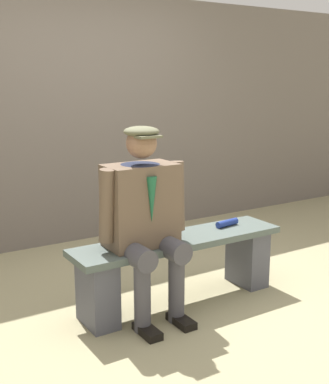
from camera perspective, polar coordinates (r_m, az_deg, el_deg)
The scene contains 5 objects.
ground_plane at distance 3.83m, azimuth 1.65°, elevation -12.25°, with size 30.00×30.00×0.00m, color tan.
bench at distance 3.71m, azimuth 1.68°, elevation -7.87°, with size 1.62×0.38×0.50m.
seated_man at distance 3.38m, azimuth -2.29°, elevation -2.40°, with size 0.65×0.57×1.31m.
rolled_magazine at distance 3.94m, azimuth 7.08°, elevation -3.49°, with size 0.05×0.05×0.20m, color navy.
stadium_wall at distance 5.17m, azimuth -10.11°, elevation 8.05°, with size 12.00×0.24×2.43m, color #696059.
Camera 1 is at (1.94, 2.88, 1.61)m, focal length 47.26 mm.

